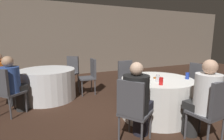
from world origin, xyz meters
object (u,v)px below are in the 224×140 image
at_px(table_far, 48,84).
at_px(person_orange_shirt, 3,79).
at_px(chair_near_southwest, 133,107).
at_px(chair_near_north, 127,77).
at_px(soda_can_silver, 158,78).
at_px(soda_can_blue, 187,76).
at_px(person_blue_shirt, 13,84).
at_px(chair_far_northeast, 71,69).
at_px(chair_near_east, 194,81).
at_px(pizza_plate_near, 158,78).
at_px(chair_far_east, 90,73).
at_px(table_near, 156,97).
at_px(person_white_shirt, 202,100).
at_px(chair_far_southwest, 6,88).
at_px(chair_near_south, 213,108).
at_px(person_black_shirt, 137,100).
at_px(soda_can_red, 161,81).

bearing_deg(table_far, person_orange_shirt, -177.01).
xyz_separation_m(chair_near_southwest, chair_near_north, (0.88, 1.67, 0.00)).
xyz_separation_m(chair_near_north, soda_can_silver, (-0.12, -1.27, 0.24)).
distance_m(soda_can_blue, soda_can_silver, 0.63).
bearing_deg(chair_near_southwest, soda_can_blue, 69.98).
bearing_deg(person_blue_shirt, chair_far_northeast, 92.15).
bearing_deg(chair_far_northeast, chair_near_east, 173.58).
xyz_separation_m(chair_near_east, chair_near_north, (-1.10, 1.01, 0.00)).
bearing_deg(soda_can_silver, pizza_plate_near, 47.88).
relative_size(chair_far_east, soda_can_blue, 7.64).
distance_m(table_near, chair_far_northeast, 2.84).
distance_m(chair_near_east, person_orange_shirt, 4.15).
bearing_deg(person_white_shirt, chair_near_east, 40.39).
bearing_deg(chair_far_southwest, table_far, 90.00).
distance_m(chair_far_northeast, person_blue_shirt, 1.97).
distance_m(chair_far_northeast, person_white_shirt, 3.72).
relative_size(chair_near_southwest, person_blue_shirt, 0.81).
relative_size(chair_far_southwest, chair_far_east, 1.00).
distance_m(table_near, chair_near_east, 1.09).
xyz_separation_m(chair_near_south, person_blue_shirt, (-2.51, 2.36, 0.04)).
bearing_deg(person_blue_shirt, person_orange_shirt, 161.06).
relative_size(table_near, chair_near_southwest, 1.42).
height_order(person_black_shirt, soda_can_red, person_black_shirt).
relative_size(chair_near_east, person_white_shirt, 0.78).
bearing_deg(person_blue_shirt, person_white_shirt, 7.16).
bearing_deg(table_near, chair_far_east, 110.92).
xyz_separation_m(chair_near_north, pizza_plate_near, (0.03, -1.09, 0.19)).
height_order(chair_far_east, pizza_plate_near, chair_far_east).
height_order(table_near, soda_can_blue, soda_can_blue).
relative_size(chair_near_south, person_white_shirt, 0.78).
height_order(chair_far_east, person_orange_shirt, person_orange_shirt).
xyz_separation_m(chair_near_southwest, soda_can_red, (0.66, 0.22, 0.24)).
distance_m(chair_far_southwest, soda_can_silver, 2.79).
xyz_separation_m(chair_far_northeast, soda_can_silver, (0.87, -2.83, 0.24)).
relative_size(chair_near_east, person_orange_shirt, 0.80).
distance_m(table_far, soda_can_blue, 3.13).
xyz_separation_m(chair_near_southwest, chair_far_northeast, (-0.12, 3.24, 0.00)).
bearing_deg(person_blue_shirt, table_far, 90.00).
bearing_deg(chair_far_northeast, person_black_shirt, 139.06).
relative_size(table_far, chair_far_east, 1.40).
relative_size(person_black_shirt, person_blue_shirt, 1.01).
bearing_deg(person_black_shirt, chair_near_south, 22.16).
bearing_deg(chair_near_southwest, pizza_plate_near, 88.95).
height_order(chair_far_northeast, soda_can_red, chair_far_northeast).
bearing_deg(chair_near_north, pizza_plate_near, 90.50).
xyz_separation_m(person_black_shirt, soda_can_silver, (0.62, 0.32, 0.19)).
bearing_deg(chair_near_north, chair_far_southwest, -3.45).
relative_size(chair_near_east, soda_can_red, 7.64).
bearing_deg(chair_near_east, table_far, 53.97).
xyz_separation_m(person_white_shirt, soda_can_red, (-0.29, 0.54, 0.18)).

